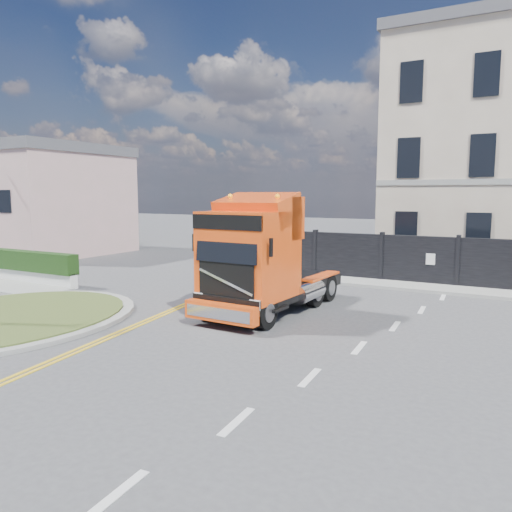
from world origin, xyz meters
The scene contains 6 objects.
ground centered at (0.00, 0.00, 0.00)m, with size 120.00×120.00×0.00m, color #424244.
traffic_island centered at (-7.00, -3.00, 0.08)m, with size 6.80×6.80×0.17m.
hedge_wall centered at (-13.00, 1.50, 0.74)m, with size 8.00×0.55×1.35m.
seaside_bldg_pink centered at (-20.00, 9.00, 3.00)m, with size 8.00×8.00×6.00m, color #B8978F.
pavement_far centered at (6.00, 8.10, 0.06)m, with size 20.00×1.60×0.12m, color gray.
truck centered at (-0.73, 1.33, 1.62)m, with size 2.53×6.12×3.61m.
Camera 1 is at (6.37, -11.84, 3.70)m, focal length 35.00 mm.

